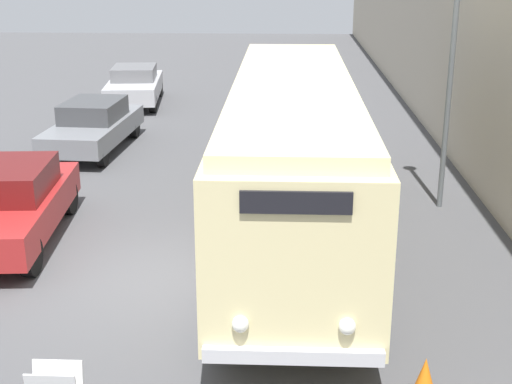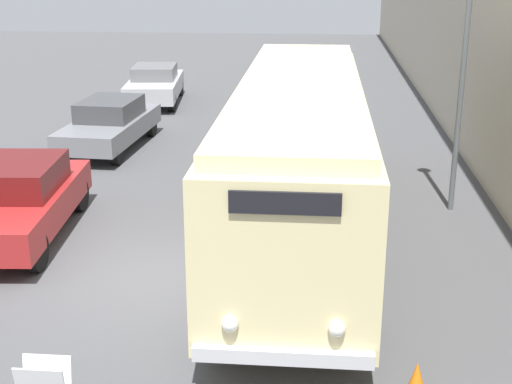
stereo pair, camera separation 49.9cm
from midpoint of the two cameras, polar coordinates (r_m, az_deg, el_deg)
The scene contains 7 objects.
ground_plane at distance 12.96m, azimuth -6.72°, elevation -6.76°, with size 80.00×80.00×0.00m, color #4C4C4F.
vintage_bus at distance 14.17m, azimuth 4.46°, elevation 3.45°, with size 2.45×11.54×3.21m.
streetlamp at distance 15.89m, azimuth 17.61°, elevation 14.33°, with size 0.36×0.36×7.15m.
parked_car_near at distance 15.03m, azimuth -17.71°, elevation -0.60°, with size 2.31×4.74×1.57m.
parked_car_mid at distance 21.40m, azimuth -10.95°, elevation 5.41°, with size 2.07×4.74×1.45m.
parked_car_far at distance 27.72m, azimuth -7.59°, elevation 8.56°, with size 2.27×4.58×1.43m.
traffic_cone at distance 9.82m, azimuth 14.19°, elevation -14.48°, with size 0.36×0.36×0.54m.
Camera 2 is at (2.79, -11.42, 5.54)m, focal length 50.00 mm.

